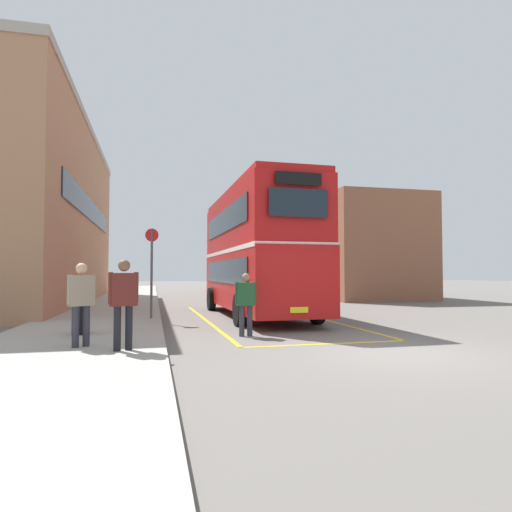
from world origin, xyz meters
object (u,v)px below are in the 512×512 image
Objects in this scene: double_decker_bus at (256,251)px; pedestrian_boarding at (246,300)px; pedestrian_waiting_near at (81,298)px; bus_stop_sign at (152,265)px; pedestrian_waiting_far at (123,297)px; single_deck_bus at (245,273)px; litter_bin at (81,316)px.

double_decker_bus is 5.99× the size of pedestrian_boarding.
bus_stop_sign is (1.38, 5.56, 0.79)m from pedestrian_waiting_near.
pedestrian_boarding is at bearing -58.39° from bus_stop_sign.
pedestrian_waiting_far is at bearing -120.53° from double_decker_bus.
single_deck_bus is 5.56× the size of pedestrian_waiting_far.
pedestrian_boarding is 0.55× the size of bus_stop_sign.
single_deck_bus is at bearing 69.62° from litter_bin.
litter_bin is (-1.16, 2.60, -0.58)m from pedestrian_waiting_far.
pedestrian_waiting_near is 1.08m from pedestrian_waiting_far.
single_deck_bus is at bearing 73.60° from pedestrian_waiting_far.
double_decker_bus is 4.14m from bus_stop_sign.
pedestrian_waiting_near is 1.88× the size of litter_bin.
pedestrian_waiting_far is at bearing -36.48° from pedestrian_waiting_near.
litter_bin is at bearing 175.50° from pedestrian_boarding.
double_decker_bus reaches higher than pedestrian_waiting_far.
litter_bin is 4.19m from bus_stop_sign.
double_decker_bus is 20.51m from single_deck_bus.
pedestrian_waiting_near is at bearing -103.91° from bus_stop_sign.
pedestrian_waiting_far is 2.91m from litter_bin.
double_decker_bus reaches higher than single_deck_bus.
double_decker_bus reaches higher than pedestrian_waiting_near.
single_deck_bus is (3.72, 20.15, -0.87)m from double_decker_bus.
double_decker_bus is 8.74m from pedestrian_waiting_near.
single_deck_bus reaches higher than litter_bin.
double_decker_bus is at bearing -100.47° from single_deck_bus.
pedestrian_boarding is 0.96× the size of pedestrian_waiting_near.
single_deck_bus reaches higher than pedestrian_boarding.
pedestrian_boarding is 0.93× the size of pedestrian_waiting_far.
pedestrian_waiting_near is (-5.28, -6.83, -1.38)m from double_decker_bus.
single_deck_bus is 26.71m from litter_bin.
bus_stop_sign is at bearing 76.09° from pedestrian_waiting_near.
pedestrian_boarding is 4.71m from bus_stop_sign.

